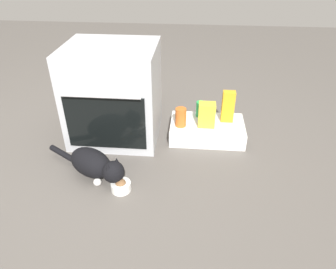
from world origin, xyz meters
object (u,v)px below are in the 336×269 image
object	(u,v)px
cat	(95,164)
snack_bag	(207,115)
oven	(114,94)
juice_carton	(228,107)
food_bowl	(121,186)
sauce_jar	(181,117)
pantry_cabinet	(207,130)
soda_can	(200,109)

from	to	relation	value
cat	snack_bag	world-z (taller)	snack_bag
oven	juice_carton	distance (m)	0.84
food_bowl	cat	world-z (taller)	cat
oven	sauce_jar	world-z (taller)	oven
pantry_cabinet	oven	bearing A→B (deg)	-177.62
pantry_cabinet	food_bowl	bearing A→B (deg)	-129.24
oven	snack_bag	xyz separation A→B (m)	(0.67, -0.01, -0.14)
food_bowl	sauce_jar	xyz separation A→B (m)	(0.33, 0.59, 0.16)
food_bowl	sauce_jar	distance (m)	0.70
pantry_cabinet	food_bowl	world-z (taller)	pantry_cabinet
food_bowl	snack_bag	xyz separation A→B (m)	(0.51, 0.61, 0.18)
soda_can	sauce_jar	xyz separation A→B (m)	(-0.14, -0.16, 0.01)
cat	soda_can	bearing A→B (deg)	73.97
pantry_cabinet	snack_bag	world-z (taller)	snack_bag
pantry_cabinet	juice_carton	distance (m)	0.24
snack_bag	sauce_jar	size ratio (longest dim) A/B	1.29
cat	snack_bag	xyz separation A→B (m)	(0.70, 0.51, 0.10)
food_bowl	juice_carton	size ratio (longest dim) A/B	0.51
food_bowl	snack_bag	size ratio (longest dim) A/B	0.67
juice_carton	soda_can	bearing A→B (deg)	164.42
food_bowl	cat	size ratio (longest dim) A/B	0.21
pantry_cabinet	cat	bearing A→B (deg)	-142.57
food_bowl	juice_carton	distance (m)	0.99
oven	juice_carton	world-z (taller)	oven
pantry_cabinet	soda_can	xyz separation A→B (m)	(-0.06, 0.11, 0.12)
oven	food_bowl	xyz separation A→B (m)	(0.16, -0.62, -0.31)
sauce_jar	pantry_cabinet	bearing A→B (deg)	14.36
cat	snack_bag	bearing A→B (deg)	65.17
cat	sauce_jar	world-z (taller)	sauce_jar
oven	pantry_cabinet	size ratio (longest dim) A/B	1.26
sauce_jar	juice_carton	distance (m)	0.36
snack_bag	juice_carton	distance (m)	0.18
pantry_cabinet	cat	xyz separation A→B (m)	(-0.71, -0.54, 0.05)
food_bowl	cat	bearing A→B (deg)	150.94
food_bowl	soda_can	world-z (taller)	soda_can
food_bowl	cat	xyz separation A→B (m)	(-0.18, 0.10, 0.07)
cat	juice_carton	world-z (taller)	juice_carton
snack_bag	sauce_jar	xyz separation A→B (m)	(-0.19, -0.02, -0.02)
pantry_cabinet	sauce_jar	distance (m)	0.24
juice_carton	pantry_cabinet	bearing A→B (deg)	-160.42
cat	soda_can	size ratio (longest dim) A/B	4.88
cat	soda_can	distance (m)	0.92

